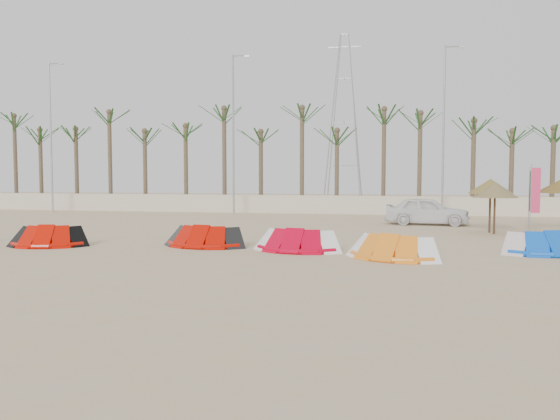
% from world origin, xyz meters
% --- Properties ---
extents(ground, '(120.00, 120.00, 0.00)m').
position_xyz_m(ground, '(0.00, 0.00, 0.00)').
color(ground, tan).
rests_on(ground, ground).
extents(boundary_wall, '(60.00, 0.30, 1.30)m').
position_xyz_m(boundary_wall, '(0.00, 22.00, 0.65)').
color(boundary_wall, beige).
rests_on(boundary_wall, ground).
extents(palm_line, '(52.00, 4.00, 7.70)m').
position_xyz_m(palm_line, '(0.67, 23.50, 6.44)').
color(palm_line, brown).
rests_on(palm_line, ground).
extents(lamp_a, '(1.25, 0.14, 11.00)m').
position_xyz_m(lamp_a, '(-19.96, 20.00, 5.77)').
color(lamp_a, '#A5A8AD').
rests_on(lamp_a, ground).
extents(lamp_b, '(1.25, 0.14, 11.00)m').
position_xyz_m(lamp_b, '(-5.96, 20.00, 5.77)').
color(lamp_b, '#A5A8AD').
rests_on(lamp_b, ground).
extents(lamp_c, '(1.25, 0.14, 11.00)m').
position_xyz_m(lamp_c, '(8.04, 20.00, 5.77)').
color(lamp_c, '#A5A8AD').
rests_on(lamp_c, ground).
extents(pylon, '(3.00, 3.00, 14.00)m').
position_xyz_m(pylon, '(1.00, 28.00, 0.00)').
color(pylon, '#A5A8AD').
rests_on(pylon, ground).
extents(kite_red_left, '(3.20, 2.06, 0.90)m').
position_xyz_m(kite_red_left, '(-8.51, 2.66, 0.42)').
color(kite_red_left, '#C90C00').
rests_on(kite_red_left, ground).
extents(kite_red_mid, '(3.39, 1.92, 0.90)m').
position_xyz_m(kite_red_mid, '(-2.52, 3.76, 0.42)').
color(kite_red_mid, '#BD0B00').
rests_on(kite_red_mid, ground).
extents(kite_red_right, '(3.35, 1.97, 0.90)m').
position_xyz_m(kite_red_right, '(1.21, 3.20, 0.42)').
color(kite_red_right, red).
rests_on(kite_red_right, ground).
extents(kite_orange, '(3.51, 2.50, 0.90)m').
position_xyz_m(kite_orange, '(4.60, 1.97, 0.42)').
color(kite_orange, orange).
rests_on(kite_orange, ground).
extents(kite_blue, '(3.55, 2.23, 0.90)m').
position_xyz_m(kite_blue, '(10.09, 4.13, 0.42)').
color(kite_blue, blue).
rests_on(kite_blue, ground).
extents(parasol_left, '(2.11, 2.11, 2.59)m').
position_xyz_m(parasol_left, '(9.33, 10.96, 2.24)').
color(parasol_left, '#4C331E').
rests_on(parasol_left, ground).
extents(parasol_mid, '(2.10, 2.10, 2.43)m').
position_xyz_m(parasol_mid, '(9.43, 10.38, 2.07)').
color(parasol_mid, '#4C331E').
rests_on(parasol_mid, ground).
extents(flag_pink, '(0.45, 0.04, 3.30)m').
position_xyz_m(flag_pink, '(11.33, 11.02, 1.96)').
color(flag_pink, '#A5A8AD').
rests_on(flag_pink, ground).
extents(flag_green, '(0.45, 0.10, 3.16)m').
position_xyz_m(flag_green, '(11.70, 12.87, 1.87)').
color(flag_green, '#A5A8AD').
rests_on(flag_green, ground).
extents(car, '(4.71, 2.24, 1.55)m').
position_xyz_m(car, '(6.67, 14.64, 0.78)').
color(car, white).
rests_on(car, ground).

